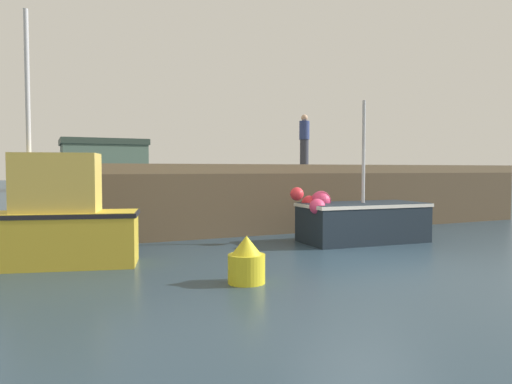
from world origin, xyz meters
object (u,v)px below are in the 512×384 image
fishing_boat_near_left (37,224)px  mooring_buoy_foreground (246,262)px  fishing_boat_near_right (360,220)px  dockworker (304,140)px

fishing_boat_near_left → mooring_buoy_foreground: fishing_boat_near_left is taller
fishing_boat_near_left → fishing_boat_near_right: 7.13m
fishing_boat_near_left → mooring_buoy_foreground: size_ratio=6.20×
fishing_boat_near_left → dockworker: fishing_boat_near_left is taller
fishing_boat_near_left → mooring_buoy_foreground: (2.94, -2.69, -0.44)m
fishing_boat_near_right → mooring_buoy_foreground: bearing=-147.2°
fishing_boat_near_right → mooring_buoy_foreground: fishing_boat_near_right is taller
fishing_boat_near_right → fishing_boat_near_left: bearing=-179.9°
dockworker → mooring_buoy_foreground: size_ratio=2.30×
dockworker → fishing_boat_near_left: bearing=-151.3°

